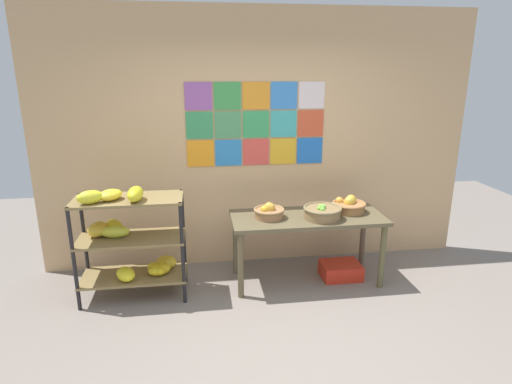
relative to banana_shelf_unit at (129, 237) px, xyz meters
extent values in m
plane|color=gray|center=(1.35, -1.20, -0.62)|extent=(9.70, 9.70, 0.00)
cube|color=tan|center=(1.35, 0.67, 0.79)|extent=(4.80, 0.06, 2.82)
cube|color=#9655A4|center=(0.72, 0.64, 1.28)|extent=(0.29, 0.01, 0.29)
cube|color=green|center=(1.02, 0.64, 1.28)|extent=(0.29, 0.01, 0.29)
cube|color=orange|center=(1.33, 0.64, 1.28)|extent=(0.29, 0.01, 0.29)
cube|color=#3882D2|center=(1.63, 0.64, 1.28)|extent=(0.29, 0.01, 0.29)
cube|color=silver|center=(1.94, 0.64, 1.28)|extent=(0.29, 0.01, 0.29)
cube|color=#379458|center=(0.72, 0.64, 0.98)|extent=(0.29, 0.01, 0.29)
cube|color=#4B945E|center=(1.02, 0.64, 0.98)|extent=(0.29, 0.01, 0.29)
cube|color=#369F5A|center=(1.33, 0.64, 0.98)|extent=(0.29, 0.01, 0.29)
cube|color=teal|center=(1.63, 0.64, 0.98)|extent=(0.29, 0.01, 0.29)
cube|color=#D54E2E|center=(1.94, 0.64, 0.98)|extent=(0.29, 0.01, 0.29)
cube|color=orange|center=(0.72, 0.64, 0.68)|extent=(0.29, 0.01, 0.29)
cube|color=#2C80CA|center=(1.02, 0.64, 0.68)|extent=(0.29, 0.01, 0.29)
cube|color=#E34A40|center=(1.33, 0.64, 0.68)|extent=(0.29, 0.01, 0.29)
cube|color=gold|center=(1.63, 0.64, 0.68)|extent=(0.29, 0.01, 0.29)
cube|color=blue|center=(1.94, 0.64, 0.68)|extent=(0.29, 0.01, 0.29)
cylinder|color=black|center=(-0.47, -0.21, -0.11)|extent=(0.04, 0.04, 1.02)
cylinder|color=black|center=(0.51, -0.21, -0.11)|extent=(0.04, 0.04, 1.02)
cylinder|color=black|center=(-0.47, 0.22, -0.11)|extent=(0.04, 0.04, 1.02)
cylinder|color=black|center=(0.51, 0.22, -0.11)|extent=(0.04, 0.04, 1.02)
cube|color=olive|center=(0.02, 0.00, -0.41)|extent=(1.02, 0.46, 0.03)
ellipsoid|color=yellow|center=(0.24, -0.02, -0.34)|extent=(0.26, 0.27, 0.11)
ellipsoid|color=yellow|center=(-0.04, -0.11, -0.33)|extent=(0.26, 0.27, 0.13)
ellipsoid|color=yellow|center=(0.33, 0.10, -0.33)|extent=(0.24, 0.21, 0.13)
ellipsoid|color=yellow|center=(0.27, -0.03, -0.34)|extent=(0.27, 0.23, 0.11)
cube|color=olive|center=(0.02, 0.00, -0.01)|extent=(1.02, 0.46, 0.02)
ellipsoid|color=yellow|center=(-0.13, 0.02, 0.06)|extent=(0.28, 0.14, 0.12)
ellipsoid|color=yellow|center=(-0.16, 0.15, 0.06)|extent=(0.25, 0.30, 0.13)
ellipsoid|color=yellow|center=(-0.29, 0.08, 0.07)|extent=(0.25, 0.28, 0.14)
cube|color=olive|center=(0.02, 0.00, 0.38)|extent=(1.02, 0.46, 0.02)
ellipsoid|color=yellow|center=(-0.28, -0.13, 0.46)|extent=(0.26, 0.20, 0.12)
ellipsoid|color=yellow|center=(0.11, -0.10, 0.46)|extent=(0.16, 0.28, 0.14)
ellipsoid|color=yellow|center=(-0.12, -0.04, 0.44)|extent=(0.28, 0.29, 0.10)
cube|color=brown|center=(1.79, 0.08, 0.08)|extent=(1.57, 0.65, 0.04)
cylinder|color=brown|center=(1.06, -0.18, -0.28)|extent=(0.06, 0.06, 0.69)
cylinder|color=brown|center=(2.51, -0.18, -0.28)|extent=(0.06, 0.06, 0.69)
cylinder|color=brown|center=(1.06, 0.34, -0.28)|extent=(0.06, 0.06, 0.69)
cylinder|color=brown|center=(2.51, 0.34, -0.28)|extent=(0.06, 0.06, 0.69)
cylinder|color=#9B6E47|center=(1.38, 0.08, 0.15)|extent=(0.29, 0.29, 0.09)
torus|color=#9D754B|center=(1.38, 0.08, 0.19)|extent=(0.31, 0.31, 0.02)
sphere|color=gold|center=(1.38, 0.08, 0.21)|extent=(0.11, 0.11, 0.11)
sphere|color=gold|center=(1.40, 0.07, 0.21)|extent=(0.09, 0.09, 0.09)
sphere|color=gold|center=(1.35, 0.08, 0.20)|extent=(0.08, 0.08, 0.08)
sphere|color=gold|center=(1.33, 0.06, 0.20)|extent=(0.09, 0.09, 0.09)
sphere|color=gold|center=(1.37, 0.07, 0.20)|extent=(0.09, 0.09, 0.09)
cylinder|color=#A06E40|center=(2.25, 0.15, 0.15)|extent=(0.33, 0.33, 0.09)
torus|color=#A47042|center=(2.25, 0.15, 0.19)|extent=(0.36, 0.36, 0.03)
sphere|color=gold|center=(2.28, 0.16, 0.21)|extent=(0.09, 0.09, 0.09)
sphere|color=gold|center=(2.29, 0.20, 0.22)|extent=(0.11, 0.11, 0.11)
sphere|color=gold|center=(2.25, 0.15, 0.20)|extent=(0.09, 0.09, 0.09)
sphere|color=gold|center=(2.25, 0.16, 0.22)|extent=(0.10, 0.10, 0.10)
sphere|color=gold|center=(2.17, 0.23, 0.21)|extent=(0.08, 0.08, 0.08)
cylinder|color=olive|center=(1.91, -0.02, 0.16)|extent=(0.36, 0.36, 0.11)
torus|color=olive|center=(1.91, -0.02, 0.21)|extent=(0.39, 0.39, 0.03)
sphere|color=#72D143|center=(1.89, -0.08, 0.22)|extent=(0.05, 0.05, 0.05)
sphere|color=#6DCE43|center=(1.91, -0.01, 0.22)|extent=(0.05, 0.05, 0.05)
sphere|color=#84C734|center=(1.90, 0.02, 0.22)|extent=(0.05, 0.05, 0.05)
sphere|color=#74C53C|center=(1.87, -0.05, 0.22)|extent=(0.05, 0.05, 0.05)
sphere|color=#71CC41|center=(1.92, -0.01, 0.22)|extent=(0.05, 0.05, 0.05)
sphere|color=#6FBF3A|center=(1.92, 0.00, 0.22)|extent=(0.05, 0.05, 0.05)
cube|color=red|center=(2.18, 0.08, -0.54)|extent=(0.42, 0.32, 0.16)
camera|label=1|loc=(0.68, -3.97, 1.58)|focal=30.03mm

